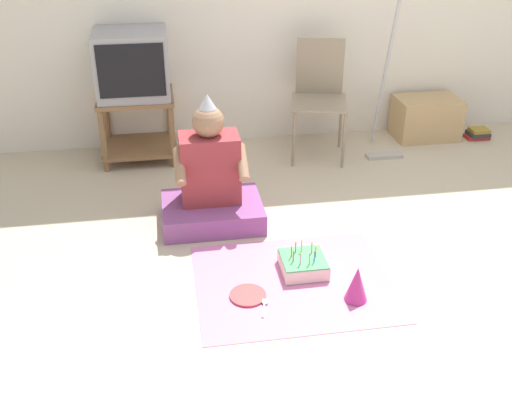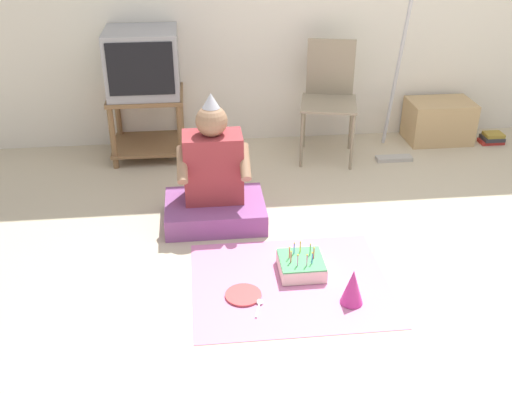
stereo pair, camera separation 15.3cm
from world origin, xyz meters
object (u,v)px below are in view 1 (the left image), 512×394
at_px(folding_chair, 319,91).
at_px(cardboard_box_stack, 426,118).
at_px(birthday_cake, 303,264).
at_px(party_hat_blue, 357,284).
at_px(person_seated, 211,185).
at_px(tv, 132,64).
at_px(book_pile, 478,134).
at_px(paper_plate, 248,295).
at_px(dust_mop, 385,106).

xyz_separation_m(folding_chair, cardboard_box_stack, (0.98, 0.16, -0.34)).
height_order(birthday_cake, party_hat_blue, party_hat_blue).
relative_size(person_seated, party_hat_blue, 4.23).
height_order(tv, cardboard_box_stack, tv).
distance_m(book_pile, person_seated, 2.56).
bearing_deg(tv, paper_plate, -73.43).
relative_size(dust_mop, party_hat_blue, 6.68).
xyz_separation_m(cardboard_box_stack, birthday_cake, (-1.46, -1.76, -0.12)).
distance_m(tv, person_seated, 1.27).
relative_size(birthday_cake, party_hat_blue, 1.25).
bearing_deg(person_seated, tv, 113.15).
bearing_deg(book_pile, person_seated, -156.74).
xyz_separation_m(birthday_cake, party_hat_blue, (0.21, -0.29, 0.06)).
relative_size(dust_mop, paper_plate, 6.85).
bearing_deg(folding_chair, paper_plate, -114.80).
xyz_separation_m(birthday_cake, paper_plate, (-0.34, -0.18, -0.04)).
height_order(folding_chair, birthday_cake, folding_chair).
relative_size(tv, folding_chair, 0.59).
bearing_deg(person_seated, party_hat_blue, -55.16).
bearing_deg(paper_plate, party_hat_blue, -11.85).
xyz_separation_m(cardboard_box_stack, dust_mop, (-0.48, -0.27, 0.22)).
xyz_separation_m(person_seated, paper_plate, (0.11, -0.83, -0.24)).
bearing_deg(cardboard_box_stack, person_seated, -149.66).
xyz_separation_m(dust_mop, book_pile, (0.91, 0.16, -0.35)).
relative_size(person_seated, paper_plate, 4.34).
height_order(cardboard_box_stack, dust_mop, dust_mop).
distance_m(person_seated, paper_plate, 0.87).
relative_size(folding_chair, book_pile, 4.61).
distance_m(book_pile, paper_plate, 2.89).
xyz_separation_m(tv, person_seated, (0.46, -1.07, -0.49)).
bearing_deg(person_seated, dust_mop, 30.55).
xyz_separation_m(folding_chair, birthday_cake, (-0.49, -1.60, -0.46)).
xyz_separation_m(person_seated, birthday_cake, (0.45, -0.65, -0.21)).
height_order(tv, folding_chair, tv).
height_order(folding_chair, person_seated, folding_chair).
bearing_deg(dust_mop, birthday_cake, -123.39).
relative_size(dust_mop, person_seated, 1.58).
xyz_separation_m(dust_mop, birthday_cake, (-0.98, -1.49, -0.35)).
relative_size(tv, person_seated, 0.63).
bearing_deg(book_pile, dust_mop, -169.86).
distance_m(birthday_cake, paper_plate, 0.38).
distance_m(person_seated, party_hat_blue, 1.16).
bearing_deg(cardboard_box_stack, paper_plate, -132.80).
bearing_deg(paper_plate, book_pile, 39.38).
bearing_deg(book_pile, tv, 178.64).
bearing_deg(dust_mop, book_pile, 10.14).
bearing_deg(party_hat_blue, folding_chair, 81.78).
xyz_separation_m(book_pile, person_seated, (-2.34, -1.01, 0.21)).
xyz_separation_m(tv, book_pile, (2.80, -0.07, -0.70)).
height_order(birthday_cake, paper_plate, birthday_cake).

